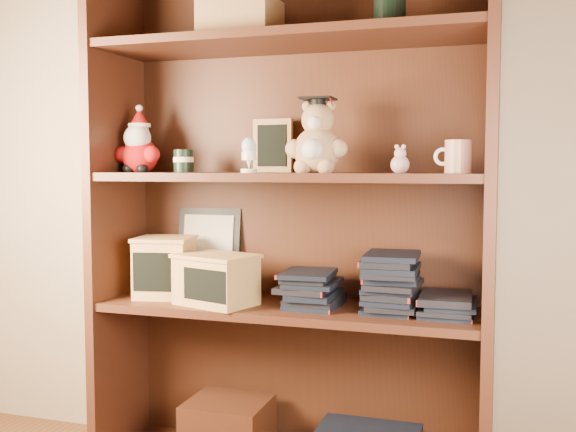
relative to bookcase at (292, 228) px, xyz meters
name	(u,v)px	position (x,y,z in m)	size (l,w,h in m)	color
bookcase	(292,228)	(0.00, 0.00, 0.00)	(1.20, 0.35, 1.60)	#462214
shelf_lower	(288,309)	(0.00, -0.05, -0.24)	(1.14, 0.33, 0.02)	#462214
shelf_upper	(288,177)	(0.00, -0.05, 0.16)	(1.14, 0.33, 0.02)	#462214
santa_plush	(139,147)	(-0.50, -0.06, 0.25)	(0.16, 0.11, 0.22)	#A50F0F
teachers_tin	(184,161)	(-0.34, -0.05, 0.21)	(0.06, 0.06, 0.07)	black
chalkboard_plaque	(273,147)	(-0.08, 0.06, 0.25)	(0.13, 0.07, 0.17)	#9E7547
egg_cup	(249,154)	(-0.09, -0.13, 0.23)	(0.05, 0.05, 0.10)	white
grad_teddy_bear	(317,143)	(0.09, -0.06, 0.26)	(0.19, 0.16, 0.23)	tan
pink_figurine	(400,162)	(0.34, -0.05, 0.20)	(0.05, 0.05, 0.08)	#D8A6A7
teacher_mug	(457,157)	(0.49, -0.05, 0.22)	(0.10, 0.07, 0.09)	silver
certificate_frame	(209,250)	(-0.32, 0.09, -0.09)	(0.22, 0.06, 0.28)	black
treats_box	(165,267)	(-0.41, -0.05, -0.13)	(0.21, 0.21, 0.19)	tan
pencils_box	(216,279)	(-0.21, -0.12, -0.15)	(0.28, 0.23, 0.15)	tan
book_stack_left	(311,288)	(0.07, -0.05, -0.17)	(0.14, 0.20, 0.11)	black
book_stack_mid	(392,281)	(0.32, -0.05, -0.14)	(0.14, 0.20, 0.18)	black
book_stack_right	(450,304)	(0.48, -0.05, -0.20)	(0.14, 0.20, 0.06)	black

